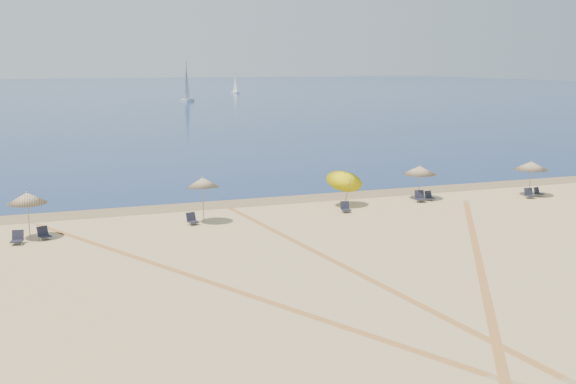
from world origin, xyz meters
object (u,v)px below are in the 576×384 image
umbrella_1 (27,198)px  umbrella_2 (203,182)px  umbrella_3 (345,178)px  sailboat_0 (235,86)px  chair_2 (17,238)px  umbrella_5 (531,166)px  chair_6 (420,197)px  chair_5 (345,207)px  chair_8 (529,194)px  chair_7 (429,196)px  sailboat_2 (187,89)px  chair_9 (538,192)px  chair_4 (192,219)px  umbrella_4 (420,170)px  chair_3 (44,234)px

umbrella_1 → umbrella_2: (9.19, 0.44, 0.18)m
umbrella_3 → sailboat_0: size_ratio=0.39×
umbrella_1 → chair_2: (-0.55, -0.98, -1.82)m
umbrella_5 → chair_6: 8.35m
sailboat_0 → umbrella_1: bearing=-114.5°
chair_5 → chair_8: (13.40, -0.18, 0.01)m
umbrella_2 → umbrella_5: size_ratio=1.10×
chair_2 → chair_6: 24.37m
chair_6 → chair_7: (0.83, 0.21, -0.05)m
chair_2 → sailboat_2: bearing=85.9°
chair_5 → chair_2: bearing=-168.0°
chair_9 → chair_8: bearing=-174.8°
umbrella_2 → umbrella_5: umbrella_2 is taller
chair_2 → chair_8: chair_2 is taller
umbrella_3 → chair_6: (5.17, -0.45, -1.50)m
sailboat_0 → chair_9: bearing=-103.9°
umbrella_3 → umbrella_5: size_ratio=1.08×
umbrella_5 → chair_2: (-32.40, -1.67, -1.76)m
chair_6 → umbrella_1: bearing=-164.5°
umbrella_1 → chair_4: 8.67m
umbrella_2 → sailboat_2: bearing=79.4°
umbrella_3 → chair_6: size_ratio=3.13×
umbrella_5 → chair_8: size_ratio=3.22×
chair_6 → sailboat_0: sailboat_0 is taller
umbrella_5 → chair_8: (-0.59, -0.71, -1.77)m
umbrella_2 → sailboat_0: sailboat_0 is taller
chair_8 → sailboat_0: sailboat_0 is taller
umbrella_2 → chair_9: umbrella_2 is taller
chair_4 → umbrella_2: bearing=5.6°
umbrella_4 → chair_4: (-15.67, -2.07, -1.63)m
chair_7 → sailboat_0: (30.68, 163.09, 1.76)m
umbrella_2 → chair_3: umbrella_2 is taller
chair_2 → sailboat_2: (32.60, 123.53, 2.58)m
umbrella_2 → chair_4: bearing=-159.2°
chair_5 → sailboat_0: (37.37, 164.48, 1.75)m
chair_2 → chair_8: size_ratio=1.01×
umbrella_5 → chair_5: 14.11m
umbrella_3 → chair_9: 13.92m
umbrella_1 → chair_9: 32.35m
chair_3 → chair_6: chair_6 is taller
chair_3 → sailboat_0: size_ratio=0.12×
chair_2 → chair_6: chair_6 is taller
sailboat_2 → chair_2: bearing=-77.1°
chair_6 → umbrella_4: bearing=76.4°
chair_7 → chair_3: bearing=178.2°
umbrella_2 → sailboat_0: (46.03, 164.19, -0.26)m
umbrella_3 → chair_3: umbrella_3 is taller
umbrella_1 → umbrella_3: umbrella_3 is taller
umbrella_1 → chair_6: umbrella_1 is taller
umbrella_2 → chair_7: size_ratio=4.06×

